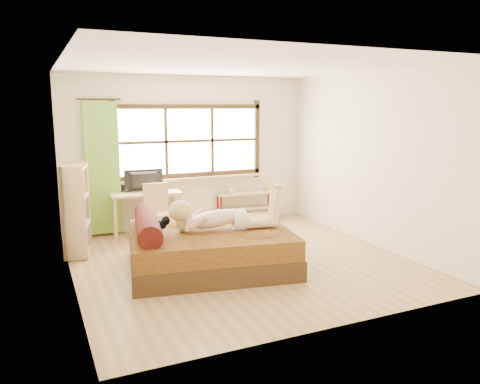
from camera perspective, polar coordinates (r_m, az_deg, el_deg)
name	(u,v)px	position (r m, az deg, el deg)	size (l,w,h in m)	color
floor	(240,260)	(6.74, 0.04, -8.35)	(4.50, 4.50, 0.00)	#9E754C
ceiling	(240,65)	(6.40, 0.04, 15.19)	(4.50, 4.50, 0.00)	white
wall_back	(189,152)	(8.52, -6.19, 4.86)	(4.50, 4.50, 0.00)	silver
wall_front	(338,194)	(4.50, 11.87, -0.29)	(4.50, 4.50, 0.00)	silver
wall_left	(67,177)	(5.89, -20.37, 1.78)	(4.50, 4.50, 0.00)	silver
wall_right	(371,159)	(7.63, 15.69, 3.88)	(4.50, 4.50, 0.00)	silver
window	(190,143)	(8.48, -6.15, 5.91)	(2.80, 0.16, 1.46)	#FFEDBF
curtain	(103,168)	(8.08, -16.41, 2.77)	(0.55, 0.10, 2.20)	#458223
bed	(207,247)	(6.38, -4.08, -6.73)	(2.39, 2.05, 0.81)	black
woman	(222,206)	(6.26, -2.22, -1.75)	(1.49, 0.42, 0.64)	#E3AE92
kitten	(156,224)	(6.18, -10.26, -3.88)	(0.32, 0.13, 0.25)	black
desk	(146,198)	(8.10, -11.43, -0.68)	(1.19, 0.59, 0.73)	tan
monitor	(144,181)	(8.10, -11.58, 1.36)	(0.65, 0.09, 0.37)	black
chair	(157,209)	(7.80, -10.06, -2.00)	(0.43, 0.43, 0.92)	tan
pipe_shelf	(246,200)	(8.87, 0.74, -0.98)	(1.15, 0.38, 0.64)	tan
cup	(231,191)	(8.71, -1.12, 0.13)	(0.12, 0.12, 0.10)	gray
book	(255,191)	(8.92, 1.84, 0.11)	(0.16, 0.22, 0.02)	gray
bookshelf	(76,210)	(7.19, -19.37, -2.10)	(0.45, 0.64, 1.34)	tan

